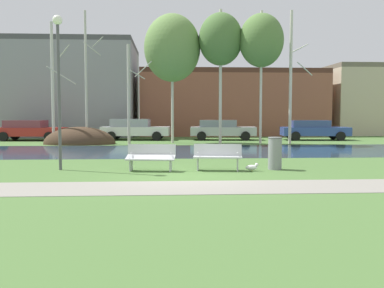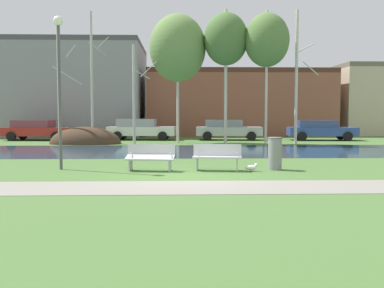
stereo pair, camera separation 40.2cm
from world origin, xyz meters
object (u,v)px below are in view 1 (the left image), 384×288
Objects in this scene: bench_right at (218,156)px; parked_van_nearest_red at (30,130)px; parked_hatch_third_silver at (222,129)px; bench_left at (151,157)px; trash_bin at (275,153)px; seagull at (252,167)px; streetlamp at (58,67)px; parked_wagon_fourth_blue at (314,129)px; parked_sedan_second_white at (134,129)px.

bench_right is 20.04m from parked_van_nearest_red.
parked_hatch_third_silver reaches higher than parked_van_nearest_red.
bench_left is at bearing -105.04° from parked_hatch_third_silver.
trash_bin is 16.46m from parked_hatch_third_silver.
streetlamp is at bearing 173.67° from seagull.
parked_van_nearest_red reaches higher than seagull.
streetlamp is at bearing 171.75° from bench_left.
parked_hatch_third_silver is at bearing 86.13° from seagull.
parked_wagon_fourth_blue is (6.75, 15.89, 0.18)m from trash_bin.
trash_bin reaches higher than bench_right.
parked_hatch_third_silver is (7.49, 16.14, -2.68)m from streetlamp.
parked_wagon_fourth_blue is (7.60, 16.28, 0.62)m from seagull.
bench_right is 18.23m from parked_wagon_fourth_blue.
parked_van_nearest_red reaches higher than bench_left.
parked_sedan_second_white is (-5.04, 17.13, 0.65)m from seagull.
trash_bin is at bearing 24.61° from seagull.
parked_hatch_third_silver is at bearing 65.10° from streetlamp.
parked_van_nearest_red is (-8.93, 16.66, 0.28)m from bench_left.
bench_left is at bearing -61.82° from parked_van_nearest_red.
bench_right is 3.58× the size of seagull.
bench_right is 1.51× the size of trash_bin.
parked_wagon_fourth_blue is at bearing 48.14° from streetlamp.
parked_van_nearest_red is 13.38m from parked_hatch_third_silver.
bench_left is 0.32× the size of streetlamp.
parked_van_nearest_red is 19.85m from parked_wagon_fourth_blue.
bench_right is 0.32× the size of streetlamp.
trash_bin is 0.21× the size of streetlamp.
bench_left is at bearing -124.28° from parked_wagon_fourth_blue.
parked_sedan_second_white is (7.20, 0.21, 0.03)m from parked_van_nearest_red.
trash_bin is at bearing 1.71° from bench_left.
parked_sedan_second_white is 12.67m from parked_wagon_fourth_blue.
trash_bin is at bearing 3.64° from bench_right.
seagull is at bearing -155.39° from trash_bin.
parked_hatch_third_silver reaches higher than parked_wagon_fourth_blue.
bench_left is 0.34× the size of parked_sedan_second_white.
trash_bin is at bearing -70.62° from parked_sedan_second_white.
parked_hatch_third_silver is at bearing 174.95° from parked_wagon_fourth_blue.
streetlamp is 21.08m from parked_wagon_fourth_blue.
trash_bin is (1.96, 0.12, 0.09)m from bench_right.
seagull is 0.10× the size of parked_wagon_fourth_blue.
parked_van_nearest_red is at bearing 178.13° from parked_wagon_fourth_blue.
parked_sedan_second_white is 1.02× the size of parked_wagon_fourth_blue.
parked_sedan_second_white is at bearing 103.12° from bench_right.
parked_van_nearest_red is at bearing 128.37° from trash_bin.
parked_wagon_fourth_blue is (10.92, 16.01, 0.28)m from bench_left.
parked_sedan_second_white is at bearing 106.40° from seagull.
parked_wagon_fourth_blue reaches higher than seagull.
bench_left is 1.51× the size of trash_bin.
parked_van_nearest_red reaches higher than trash_bin.
bench_right is at bearing 0.00° from bench_left.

